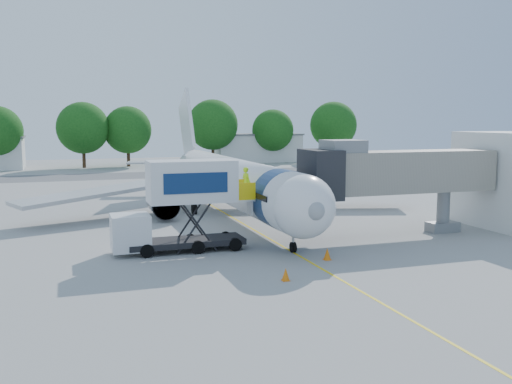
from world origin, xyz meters
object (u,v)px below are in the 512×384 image
object	(u,v)px
catering_hiloader	(181,206)
ground_tug	(417,259)
aircraft	(230,181)
jet_bridge	(389,173)

from	to	relation	value
catering_hiloader	ground_tug	xyz separation A→B (m)	(10.64, -8.76, -2.06)
aircraft	jet_bridge	distance (m)	13.77
aircraft	ground_tug	distance (m)	20.48
ground_tug	aircraft	bearing A→B (deg)	82.12
jet_bridge	ground_tug	world-z (taller)	jet_bridge
catering_hiloader	ground_tug	distance (m)	13.94
aircraft	catering_hiloader	world-z (taller)	aircraft
aircraft	catering_hiloader	bearing A→B (deg)	-119.36
ground_tug	jet_bridge	bearing A→B (deg)	47.30
aircraft	jet_bridge	xyz separation A→B (m)	(7.99, -11.12, 1.39)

